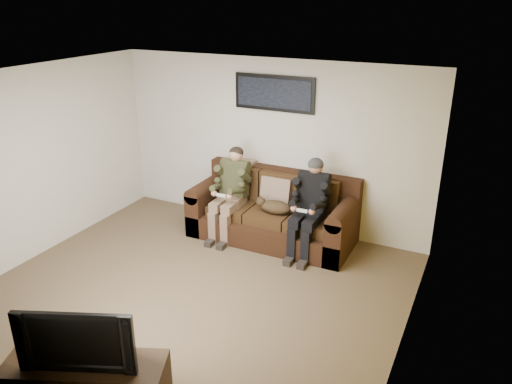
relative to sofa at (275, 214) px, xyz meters
The scene contains 16 objects.
floor 1.89m from the sofa, 98.53° to the right, with size 5.00×5.00×0.00m, color brown.
ceiling 2.90m from the sofa, 98.53° to the right, with size 5.00×5.00×0.00m, color silver.
wall_back 1.05m from the sofa, 123.65° to the left, with size 5.00×5.00×0.00m, color beige.
wall_front 4.20m from the sofa, 93.85° to the right, with size 5.00×5.00×0.00m, color beige.
wall_left 3.45m from the sofa, 146.51° to the right, with size 4.50×4.50×0.00m, color beige.
wall_right 3.03m from the sofa, 39.54° to the right, with size 4.50×4.50×0.00m, color beige.
accent_wall_right 3.02m from the sofa, 39.66° to the right, with size 4.50×4.50×0.00m, color #A78110.
sofa is the anchor object (origin of this frame).
throw_pillow 0.33m from the sofa, 90.00° to the left, with size 0.46×0.13×0.44m, color #896C5A.
throw_blanket 1.00m from the sofa, 157.54° to the left, with size 0.49×0.24×0.09m, color #C2AB8F.
person_left 0.76m from the sofa, 161.96° to the right, with size 0.51×0.87×1.34m.
person_right 0.77m from the sofa, 18.01° to the right, with size 0.51×0.86×1.35m.
cat 0.31m from the sofa, 67.56° to the right, with size 0.66×0.26×0.24m.
framed_poster 1.78m from the sofa, 117.78° to the left, with size 1.25×0.05×0.52m.
tv_stand 3.79m from the sofa, 92.16° to the right, with size 1.42×0.46×0.45m, color black.
television 3.81m from the sofa, 92.16° to the right, with size 1.02×0.13×0.59m, color black.
Camera 1 is at (3.01, -4.43, 3.45)m, focal length 35.00 mm.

